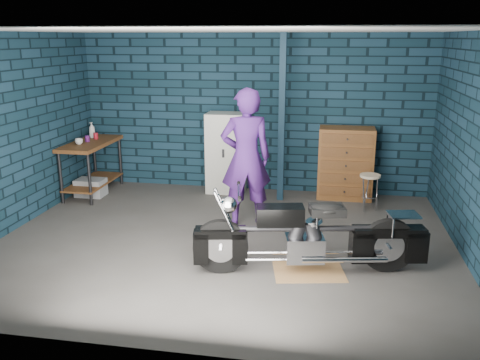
% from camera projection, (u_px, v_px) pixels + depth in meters
% --- Properties ---
extents(ground, '(6.00, 6.00, 0.00)m').
position_uv_depth(ground, '(224.00, 241.00, 6.76)').
color(ground, '#43413F').
rests_on(ground, ground).
extents(room_walls, '(6.02, 5.01, 2.71)m').
position_uv_depth(room_walls, '(231.00, 93.00, 6.77)').
color(room_walls, '#0E242F').
rests_on(room_walls, ground).
extents(support_post, '(0.10, 0.10, 2.70)m').
position_uv_depth(support_post, '(282.00, 119.00, 8.15)').
color(support_post, '#132A3C').
rests_on(support_post, ground).
extents(workbench, '(0.60, 1.40, 0.91)m').
position_uv_depth(workbench, '(92.00, 168.00, 8.74)').
color(workbench, brown).
rests_on(workbench, ground).
extents(drip_mat, '(0.90, 0.75, 0.01)m').
position_uv_depth(drip_mat, '(309.00, 271.00, 5.90)').
color(drip_mat, '#8F5F3E').
rests_on(drip_mat, ground).
extents(motorcycle, '(2.35, 1.04, 1.00)m').
position_uv_depth(motorcycle, '(310.00, 231.00, 5.76)').
color(motorcycle, black).
rests_on(motorcycle, ground).
extents(person, '(0.83, 0.66, 1.97)m').
position_uv_depth(person, '(246.00, 158.00, 7.14)').
color(person, '#481E73').
rests_on(person, ground).
extents(storage_bin, '(0.47, 0.34, 0.29)m').
position_uv_depth(storage_bin, '(91.00, 187.00, 8.67)').
color(storage_bin, gray).
rests_on(storage_bin, ground).
extents(locker, '(0.65, 0.46, 1.39)m').
position_uv_depth(locker, '(226.00, 153.00, 8.76)').
color(locker, beige).
rests_on(locker, ground).
extents(tool_chest, '(0.90, 0.50, 1.19)m').
position_uv_depth(tool_chest, '(345.00, 163.00, 8.45)').
color(tool_chest, brown).
rests_on(tool_chest, ground).
extents(shop_stool, '(0.40, 0.40, 0.58)m').
position_uv_depth(shop_stool, '(369.00, 192.00, 7.91)').
color(shop_stool, '#C7B496').
rests_on(shop_stool, ground).
extents(cup_a, '(0.13, 0.13, 0.10)m').
position_uv_depth(cup_a, '(79.00, 141.00, 8.39)').
color(cup_a, '#C7B496').
rests_on(cup_a, workbench).
extents(mug_purple, '(0.10, 0.10, 0.10)m').
position_uv_depth(mug_purple, '(87.00, 139.00, 8.62)').
color(mug_purple, '#571965').
rests_on(mug_purple, workbench).
extents(mug_red, '(0.10, 0.10, 0.11)m').
position_uv_depth(mug_red, '(96.00, 136.00, 8.84)').
color(mug_red, '#A41524').
rests_on(mug_red, workbench).
extents(bottle, '(0.14, 0.14, 0.28)m').
position_uv_depth(bottle, '(92.00, 130.00, 8.93)').
color(bottle, gray).
rests_on(bottle, workbench).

